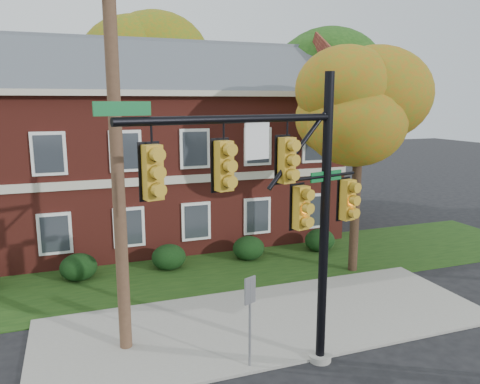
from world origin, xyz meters
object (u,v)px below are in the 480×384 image
object	(u,v)px
tree_right_rear	(337,78)
tree_far_rear	(145,69)
apartment_building	(145,138)
hedge_far_right	(320,240)
tree_near_right	(367,104)
hedge_center	(169,257)
utility_pole	(117,167)
hedge_left	(79,267)
traffic_signal	(284,195)
hedge_right	(249,248)
sign_post	(250,307)

from	to	relation	value
tree_right_rear	tree_far_rear	xyz separation A→B (m)	(-9.97, 6.98, 0.72)
apartment_building	hedge_far_right	size ratio (longest dim) A/B	13.43
tree_near_right	hedge_far_right	bearing A→B (deg)	94.52
hedge_center	utility_pole	distance (m)	7.81
hedge_left	hedge_center	bearing A→B (deg)	0.00
hedge_center	traffic_signal	size ratio (longest dim) A/B	0.19
apartment_building	hedge_center	distance (m)	6.89
hedge_right	hedge_far_right	world-z (taller)	same
utility_pole	sign_post	xyz separation A→B (m)	(2.88, -2.07, -3.43)
hedge_center	hedge_far_right	distance (m)	7.00
hedge_right	tree_right_rear	xyz separation A→B (m)	(7.81, 6.11, 7.60)
traffic_signal	utility_pole	bearing A→B (deg)	127.49
apartment_building	traffic_signal	bearing A→B (deg)	-85.47
tree_near_right	traffic_signal	world-z (taller)	tree_near_right
tree_far_rear	hedge_right	bearing A→B (deg)	-80.64
hedge_left	utility_pole	xyz separation A→B (m)	(1.12, -5.84, 4.59)
apartment_building	hedge_far_right	bearing A→B (deg)	-36.89
apartment_building	tree_right_rear	xyz separation A→B (m)	(11.31, 0.86, 3.13)
tree_right_rear	utility_pole	size ratio (longest dim) A/B	1.05
apartment_building	hedge_center	xyz separation A→B (m)	(0.00, -5.25, -4.46)
hedge_center	hedge_right	size ratio (longest dim) A/B	1.00
hedge_left	sign_post	bearing A→B (deg)	-63.20
apartment_building	tree_near_right	xyz separation A→B (m)	(7.22, -8.09, 1.68)
utility_pole	hedge_far_right	bearing A→B (deg)	33.63
hedge_center	tree_near_right	distance (m)	9.90
hedge_far_right	utility_pole	xyz separation A→B (m)	(-9.38, -5.84, 4.59)
apartment_building	tree_far_rear	bearing A→B (deg)	80.29
tree_right_rear	hedge_left	bearing A→B (deg)	-157.58
hedge_far_right	tree_far_rear	size ratio (longest dim) A/B	0.12
hedge_left	traffic_signal	world-z (taller)	traffic_signal
tree_right_rear	tree_near_right	bearing A→B (deg)	-114.58
hedge_left	traffic_signal	distance (m)	10.53
sign_post	hedge_right	bearing A→B (deg)	45.02
tree_right_rear	traffic_signal	bearing A→B (deg)	-124.90
hedge_left	tree_right_rear	world-z (taller)	tree_right_rear
hedge_right	tree_near_right	distance (m)	7.72
apartment_building	tree_far_rear	distance (m)	8.84
hedge_right	hedge_far_right	bearing A→B (deg)	0.00
hedge_left	hedge_right	size ratio (longest dim) A/B	1.00
hedge_far_right	tree_far_rear	bearing A→B (deg)	113.37
hedge_far_right	sign_post	xyz separation A→B (m)	(-6.50, -7.92, 1.16)
hedge_center	hedge_far_right	size ratio (longest dim) A/B	1.00
hedge_far_right	traffic_signal	size ratio (longest dim) A/B	0.19
hedge_right	tree_far_rear	distance (m)	15.66
hedge_right	hedge_far_right	distance (m)	3.50
hedge_right	tree_far_rear	xyz separation A→B (m)	(-2.16, 13.09, 8.32)
tree_near_right	sign_post	bearing A→B (deg)	-142.91
traffic_signal	hedge_far_right	bearing A→B (deg)	40.61
traffic_signal	utility_pole	xyz separation A→B (m)	(-3.48, 2.70, 0.48)
utility_pole	sign_post	world-z (taller)	utility_pole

